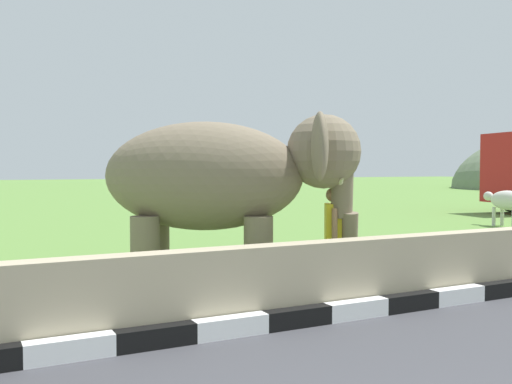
% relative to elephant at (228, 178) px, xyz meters
% --- Properties ---
extents(striped_curb, '(16.20, 0.20, 0.24)m').
position_rel_elephant_xyz_m(striped_curb, '(-2.33, -2.23, -1.69)').
color(striped_curb, white).
rests_on(striped_curb, ground_plane).
extents(barrier_parapet, '(28.00, 0.36, 1.00)m').
position_rel_elephant_xyz_m(barrier_parapet, '(0.02, -1.93, -1.31)').
color(barrier_parapet, tan).
rests_on(barrier_parapet, ground_plane).
extents(elephant, '(3.98, 3.38, 2.80)m').
position_rel_elephant_xyz_m(elephant, '(0.00, 0.00, 0.00)').
color(elephant, '#7C6D57').
rests_on(elephant, ground_plane).
extents(person_handler, '(0.40, 0.62, 1.66)m').
position_rel_elephant_xyz_m(person_handler, '(1.54, -0.65, -0.88)').
color(person_handler, navy).
rests_on(person_handler, ground_plane).
extents(cow_near, '(0.79, 1.92, 1.23)m').
position_rel_elephant_xyz_m(cow_near, '(12.67, 5.14, -0.94)').
color(cow_near, beige).
rests_on(cow_near, ground_plane).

